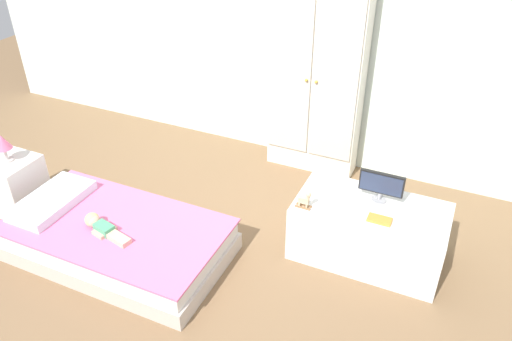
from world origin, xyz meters
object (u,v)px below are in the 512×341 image
at_px(table_lamp, 2,143).
at_px(tv_stand, 368,231).
at_px(doll, 100,225).
at_px(rocking_horse_toy, 305,200).
at_px(bed, 118,239).
at_px(wardrobe, 317,75).
at_px(tv_monitor, 381,185).
at_px(book_orange, 380,220).
at_px(nightstand, 16,185).

distance_m(table_lamp, tv_stand, 2.65).
height_order(doll, rocking_horse_toy, rocking_horse_toy).
relative_size(doll, rocking_horse_toy, 3.12).
bearing_deg(doll, rocking_horse_toy, 26.00).
distance_m(bed, wardrobe, 1.96).
bearing_deg(tv_monitor, doll, -151.98).
relative_size(tv_monitor, book_orange, 1.94).
xyz_separation_m(table_lamp, book_orange, (2.63, 0.46, -0.16)).
bearing_deg(tv_monitor, rocking_horse_toy, -146.60).
distance_m(tv_monitor, book_orange, 0.25).
bearing_deg(rocking_horse_toy, tv_monitor, 33.40).
xyz_separation_m(tv_monitor, rocking_horse_toy, (-0.42, -0.28, -0.06)).
height_order(nightstand, book_orange, nightstand).
height_order(table_lamp, wardrobe, wardrobe).
bearing_deg(nightstand, wardrobe, 39.79).
relative_size(tv_stand, book_orange, 6.58).
xyz_separation_m(table_lamp, tv_monitor, (2.58, 0.68, -0.05)).
distance_m(wardrobe, book_orange, 1.40).
bearing_deg(book_orange, rocking_horse_toy, -172.22).
xyz_separation_m(doll, tv_monitor, (1.62, 0.86, 0.24)).
height_order(bed, tv_monitor, tv_monitor).
height_order(table_lamp, tv_stand, table_lamp).
bearing_deg(table_lamp, nightstand, 180.00).
bearing_deg(nightstand, book_orange, 10.00).
bearing_deg(tv_monitor, nightstand, -165.33).
relative_size(bed, book_orange, 9.94).
xyz_separation_m(bed, rocking_horse_toy, (1.15, 0.50, 0.34)).
distance_m(bed, rocking_horse_toy, 1.30).
distance_m(table_lamp, wardrobe, 2.40).
bearing_deg(bed, tv_monitor, 26.40).
height_order(bed, doll, doll).
height_order(wardrobe, rocking_horse_toy, wardrobe).
distance_m(doll, table_lamp, 1.02).
bearing_deg(wardrobe, tv_monitor, -48.72).
relative_size(table_lamp, wardrobe, 0.13).
relative_size(bed, doll, 3.79).
bearing_deg(doll, book_orange, 21.25).
distance_m(tv_stand, tv_monitor, 0.34).
bearing_deg(bed, nightstand, 174.25).
bearing_deg(rocking_horse_toy, bed, -156.39).
height_order(doll, wardrobe, wardrobe).
height_order(doll, tv_monitor, tv_monitor).
xyz_separation_m(bed, wardrobe, (0.82, 1.63, 0.72)).
bearing_deg(wardrobe, nightstand, -140.21).
distance_m(nightstand, wardrobe, 2.46).
xyz_separation_m(tv_stand, book_orange, (0.07, -0.12, 0.21)).
xyz_separation_m(nightstand, wardrobe, (1.83, 1.53, 0.63)).
relative_size(table_lamp, tv_monitor, 0.74).
relative_size(nightstand, wardrobe, 0.26).
bearing_deg(book_orange, wardrobe, 126.95).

